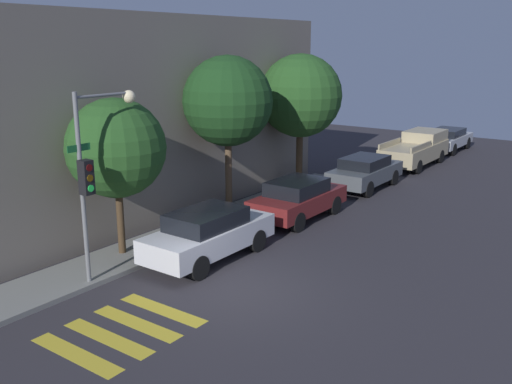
{
  "coord_description": "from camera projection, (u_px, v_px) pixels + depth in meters",
  "views": [
    {
      "loc": [
        -10.93,
        -8.61,
        6.37
      ],
      "look_at": [
        3.83,
        2.1,
        1.6
      ],
      "focal_mm": 40.0,
      "sensor_mm": 36.0,
      "label": 1
    }
  ],
  "objects": [
    {
      "name": "ground_plane",
      "position": [
        235.0,
        292.0,
        15.07
      ],
      "size": [
        60.0,
        60.0,
        0.0
      ],
      "primitive_type": "plane",
      "color": "#2D2B30"
    },
    {
      "name": "sidewalk",
      "position": [
        127.0,
        256.0,
        17.43
      ],
      "size": [
        26.0,
        1.97,
        0.14
      ],
      "primitive_type": "cube",
      "color": "slate",
      "rests_on": "ground"
    },
    {
      "name": "building_row",
      "position": [
        32.0,
        126.0,
        19.0
      ],
      "size": [
        26.0,
        6.0,
        7.37
      ],
      "primitive_type": "cube",
      "color": "slate",
      "rests_on": "ground"
    },
    {
      "name": "crosswalk",
      "position": [
        123.0,
        330.0,
        13.04
      ],
      "size": [
        3.02,
        2.6,
        0.0
      ],
      "color": "gold",
      "rests_on": "ground"
    },
    {
      "name": "traffic_light_pole",
      "position": [
        95.0,
        160.0,
        14.88
      ],
      "size": [
        2.29,
        0.56,
        5.21
      ],
      "color": "slate",
      "rests_on": "ground"
    },
    {
      "name": "sedan_near_corner",
      "position": [
        209.0,
        233.0,
        17.14
      ],
      "size": [
        4.45,
        1.79,
        1.56
      ],
      "color": "silver",
      "rests_on": "ground"
    },
    {
      "name": "sedan_middle",
      "position": [
        298.0,
        198.0,
        21.13
      ],
      "size": [
        4.29,
        1.85,
        1.5
      ],
      "color": "maroon",
      "rests_on": "ground"
    },
    {
      "name": "sedan_far_end",
      "position": [
        365.0,
        171.0,
        25.61
      ],
      "size": [
        4.38,
        1.81,
        1.47
      ],
      "color": "#4C5156",
      "rests_on": "ground"
    },
    {
      "name": "pickup_truck",
      "position": [
        416.0,
        149.0,
        30.5
      ],
      "size": [
        5.43,
        1.94,
        1.74
      ],
      "color": "tan",
      "rests_on": "ground"
    },
    {
      "name": "sedan_tail_of_row",
      "position": [
        448.0,
        139.0,
        34.64
      ],
      "size": [
        4.45,
        1.79,
        1.36
      ],
      "color": "#B7BABF",
      "rests_on": "ground"
    },
    {
      "name": "tree_near_corner",
      "position": [
        116.0,
        148.0,
        16.71
      ],
      "size": [
        2.95,
        2.95,
        4.87
      ],
      "color": "#42301E",
      "rests_on": "ground"
    },
    {
      "name": "tree_midblock",
      "position": [
        228.0,
        101.0,
        20.59
      ],
      "size": [
        3.28,
        3.28,
        5.99
      ],
      "color": "brown",
      "rests_on": "ground"
    },
    {
      "name": "tree_far_end",
      "position": [
        301.0,
        96.0,
        24.56
      ],
      "size": [
        3.58,
        3.58,
        5.97
      ],
      "color": "#4C3823",
      "rests_on": "ground"
    }
  ]
}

